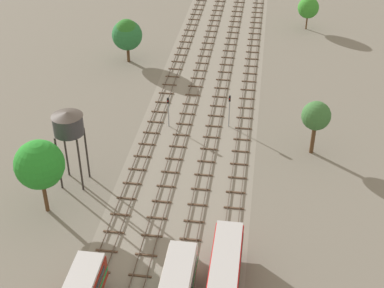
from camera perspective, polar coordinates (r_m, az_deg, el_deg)
ground_plane at (r=76.71m, az=0.18°, el=-0.22°), size 480.00×480.00×0.00m
ballast_bed at (r=76.71m, az=0.18°, el=-0.22°), size 16.93×176.00×0.01m
track_far_left at (r=78.45m, az=-4.40°, el=0.63°), size 2.40×126.00×0.29m
track_left at (r=77.73m, az=-1.29°, el=0.39°), size 2.40×126.00×0.29m
track_centre_left at (r=77.25m, az=1.87°, el=0.15°), size 2.40×126.00×0.29m
track_centre at (r=77.01m, az=5.06°, el=-0.09°), size 2.40×126.00×0.29m
water_tower at (r=66.87m, az=-12.54°, el=1.98°), size 3.74×3.74×10.11m
signal_post_nearest at (r=79.57m, az=3.84°, el=3.82°), size 0.28×0.47×5.17m
signal_post_near at (r=79.61m, az=-2.44°, el=3.71°), size 0.28×0.47×4.81m
lineside_tree_0 at (r=115.59m, az=11.79°, el=13.46°), size 4.17×4.17×6.51m
lineside_tree_1 at (r=74.23m, az=12.56°, el=2.78°), size 3.85×3.85×7.64m
lineside_tree_2 at (r=64.06m, az=-15.31°, el=-2.06°), size 5.63×5.63×9.38m
lineside_tree_3 at (r=98.97m, az=-6.70°, el=11.42°), size 3.92×3.92×7.85m
lineside_tree_4 at (r=99.63m, az=-6.65°, el=10.98°), size 5.31×5.31×7.54m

